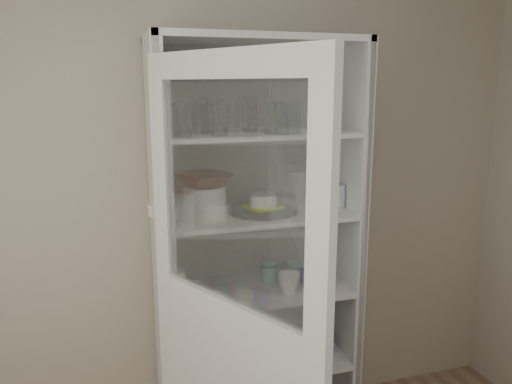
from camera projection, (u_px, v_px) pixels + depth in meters
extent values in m
cube|color=#B2A391|center=(207.00, 198.00, 2.61)|extent=(3.60, 0.02, 2.60)
cube|color=silver|center=(159.00, 263.00, 2.37)|extent=(0.03, 0.45, 2.10)
cube|color=silver|center=(343.00, 244.00, 2.66)|extent=(0.03, 0.45, 2.10)
cube|color=slate|center=(244.00, 241.00, 2.71)|extent=(1.00, 0.03, 2.10)
cube|color=silver|center=(256.00, 39.00, 2.30)|extent=(1.00, 0.45, 0.03)
cube|color=silver|center=(257.00, 362.00, 2.63)|extent=(0.94, 0.42, 0.02)
cube|color=silver|center=(257.00, 291.00, 2.54)|extent=(0.94, 0.42, 0.02)
cube|color=silver|center=(257.00, 215.00, 2.46)|extent=(0.94, 0.42, 0.02)
cube|color=silver|center=(257.00, 134.00, 2.37)|extent=(0.94, 0.42, 0.02)
cube|color=silver|center=(228.00, 64.00, 1.66)|extent=(0.45, 0.82, 0.10)
cube|color=silver|center=(163.00, 180.00, 2.03)|extent=(0.08, 0.10, 0.80)
cube|color=silver|center=(321.00, 217.00, 1.47)|extent=(0.08, 0.10, 0.80)
cube|color=silver|center=(230.00, 195.00, 1.75)|extent=(0.35, 0.65, 0.78)
cylinder|color=silver|center=(174.00, 122.00, 2.14)|extent=(0.08, 0.08, 0.12)
cylinder|color=silver|center=(183.00, 119.00, 2.13)|extent=(0.08, 0.08, 0.15)
cylinder|color=silver|center=(219.00, 119.00, 2.19)|extent=(0.09, 0.09, 0.14)
cylinder|color=silver|center=(283.00, 118.00, 2.25)|extent=(0.09, 0.09, 0.14)
cylinder|color=silver|center=(273.00, 117.00, 2.27)|extent=(0.08, 0.08, 0.15)
cylinder|color=silver|center=(293.00, 118.00, 2.29)|extent=(0.09, 0.09, 0.14)
cylinder|color=silver|center=(335.00, 118.00, 2.34)|extent=(0.07, 0.07, 0.13)
cylinder|color=silver|center=(170.00, 118.00, 2.24)|extent=(0.08, 0.08, 0.14)
cylinder|color=silver|center=(201.00, 117.00, 2.27)|extent=(0.09, 0.09, 0.15)
cylinder|color=silver|center=(208.00, 118.00, 2.29)|extent=(0.08, 0.08, 0.14)
cylinder|color=silver|center=(250.00, 117.00, 2.37)|extent=(0.08, 0.08, 0.14)
cylinder|color=silver|center=(279.00, 116.00, 2.38)|extent=(0.09, 0.09, 0.15)
cylinder|color=white|center=(205.00, 209.00, 2.34)|extent=(0.20, 0.20, 0.10)
cylinder|color=white|center=(170.00, 208.00, 2.44)|extent=(0.21, 0.21, 0.06)
cylinder|color=silver|center=(204.00, 193.00, 2.32)|extent=(0.20, 0.20, 0.06)
imported|color=#582317|center=(204.00, 180.00, 2.31)|extent=(0.32, 0.32, 0.06)
cylinder|color=silver|center=(263.00, 210.00, 2.48)|extent=(0.37, 0.37, 0.02)
cube|color=yellow|center=(263.00, 207.00, 2.48)|extent=(0.20, 0.20, 0.01)
cylinder|color=white|center=(263.00, 200.00, 2.47)|extent=(0.18, 0.18, 0.06)
cylinder|color=silver|center=(332.00, 196.00, 2.57)|extent=(0.13, 0.13, 0.12)
imported|color=navy|center=(310.00, 278.00, 2.56)|extent=(0.14, 0.14, 0.09)
imported|color=#267D71|center=(296.00, 271.00, 2.66)|extent=(0.12, 0.12, 0.09)
imported|color=white|center=(289.00, 283.00, 2.49)|extent=(0.13, 0.13, 0.10)
cylinder|color=#267D71|center=(269.00, 274.00, 2.63)|extent=(0.09, 0.09, 0.09)
ellipsoid|color=#267D71|center=(269.00, 264.00, 2.61)|extent=(0.09, 0.09, 0.02)
cylinder|color=#A3A2B4|center=(192.00, 298.00, 2.38)|extent=(0.10, 0.10, 0.04)
cylinder|color=white|center=(174.00, 283.00, 2.46)|extent=(0.13, 0.13, 0.13)
imported|color=silver|center=(238.00, 358.00, 2.58)|extent=(0.25, 0.25, 0.08)
cube|color=gray|center=(313.00, 343.00, 2.74)|extent=(0.22, 0.16, 0.06)
cylinder|color=silver|center=(290.00, 117.00, 2.32)|extent=(0.07, 0.07, 0.15)
cylinder|color=silver|center=(328.00, 119.00, 2.36)|extent=(0.06, 0.06, 0.12)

